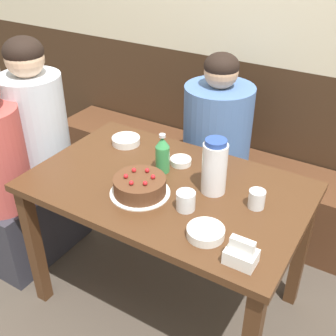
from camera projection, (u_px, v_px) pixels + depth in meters
name	position (u px, v px, depth m)	size (l,w,h in m)	color
ground_plane	(167.00, 297.00, 2.28)	(12.00, 12.00, 0.00)	#4C4238
back_wall	(263.00, 22.00, 2.39)	(4.80, 0.04, 2.50)	#3D2819
bench_seat	(233.00, 189.00, 2.77)	(2.67, 0.38, 0.45)	#56331E
dining_table	(167.00, 203.00, 1.95)	(1.24, 0.77, 0.74)	#4C2D19
birthday_cake	(140.00, 186.00, 1.81)	(0.26, 0.26, 0.10)	white
water_pitcher	(214.00, 167.00, 1.78)	(0.11, 0.11, 0.25)	white
soju_bottle	(162.00, 154.00, 1.94)	(0.07, 0.07, 0.19)	#388E4C
napkin_holder	(241.00, 254.00, 1.45)	(0.11, 0.08, 0.11)	white
bowl_soup_white	(181.00, 161.00, 2.03)	(0.10, 0.10, 0.03)	white
bowl_rice_small	(206.00, 232.00, 1.58)	(0.14, 0.14, 0.04)	white
bowl_side_dish	(126.00, 141.00, 2.21)	(0.15, 0.15, 0.04)	white
glass_water_tall	(186.00, 201.00, 1.72)	(0.08, 0.08, 0.08)	silver
glass_tumbler_short	(257.00, 199.00, 1.73)	(0.07, 0.07, 0.08)	silver
person_teal_shirt	(41.00, 152.00, 2.40)	(0.34, 0.34, 1.27)	#33333D
person_pale_blue_shirt	(1.00, 184.00, 2.21)	(0.34, 0.32, 1.19)	#33333D
person_grey_tee	(216.00, 151.00, 2.47)	(0.39, 0.39, 1.17)	#33333D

